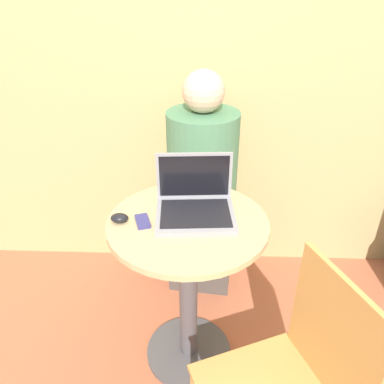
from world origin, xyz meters
The scene contains 7 objects.
ground_plane centered at (0.00, 0.00, 0.00)m, with size 12.00×12.00×0.00m, color #B26042.
back_wall centered at (0.00, 0.77, 1.30)m, with size 7.00×0.05×2.60m.
round_table centered at (0.00, 0.00, 0.53)m, with size 0.63×0.63×0.78m.
laptop centered at (0.03, 0.06, 0.82)m, with size 0.33×0.28×0.22m.
cell_phone centered at (-0.17, -0.02, 0.79)m, with size 0.07×0.10×0.02m.
computer_mouse centered at (-0.26, -0.02, 0.79)m, with size 0.07×0.05×0.04m.
person_seated centered at (0.06, 0.59, 0.52)m, with size 0.40×0.58×1.25m.
Camera 1 is at (0.06, -1.21, 1.59)m, focal length 35.00 mm.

